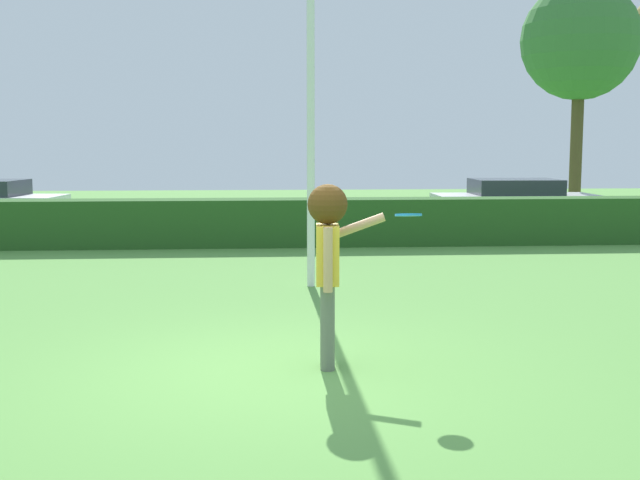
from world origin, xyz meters
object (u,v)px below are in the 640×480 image
(parked_car_silver, at_px, (515,200))
(lamppost, at_px, (311,64))
(person, at_px, (328,247))
(frisbee, at_px, (408,215))
(oak_tree, at_px, (580,42))

(parked_car_silver, bearing_deg, lamppost, -124.87)
(person, height_order, parked_car_silver, person)
(lamppost, bearing_deg, person, -91.41)
(person, xyz_separation_m, frisbee, (0.76, -0.14, 0.32))
(person, xyz_separation_m, oak_tree, (9.44, 17.64, 4.14))
(frisbee, bearing_deg, person, 169.28)
(lamppost, height_order, parked_car_silver, lamppost)
(lamppost, xyz_separation_m, parked_car_silver, (5.89, 8.46, -2.70))
(person, bearing_deg, parked_car_silver, 65.23)
(frisbee, xyz_separation_m, lamppost, (-0.65, 4.70, 1.86))
(frisbee, xyz_separation_m, oak_tree, (8.68, 17.78, 3.82))
(frisbee, relative_size, parked_car_silver, 0.06)
(person, bearing_deg, frisbee, -10.72)
(parked_car_silver, bearing_deg, oak_tree, 53.38)
(person, relative_size, lamppost, 0.30)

